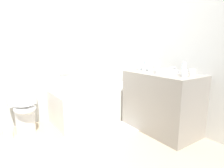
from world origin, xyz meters
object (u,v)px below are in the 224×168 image
object	(u,v)px
sink_basin	(166,72)
water_bottle_3	(141,63)
toilet_paper_roll	(8,134)
sink_faucet	(174,70)
water_bottle_4	(158,66)
toilet	(24,109)
bathtub	(97,102)
water_bottle_1	(151,66)
drinking_glass_2	(192,73)
drinking_glass_0	(185,73)
water_bottle_2	(146,64)
water_bottle_0	(184,69)
bath_mat	(117,130)
drinking_glass_1	(144,68)

from	to	relation	value
sink_basin	water_bottle_3	world-z (taller)	water_bottle_3
sink_basin	water_bottle_3	size ratio (longest dim) A/B	1.34
sink_basin	toilet_paper_roll	size ratio (longest dim) A/B	2.87
sink_faucet	water_bottle_4	world-z (taller)	water_bottle_4
water_bottle_3	toilet	bearing A→B (deg)	158.20
sink_faucet	sink_basin	bearing A→B (deg)	-180.00
bathtub	toilet_paper_roll	xyz separation A→B (m)	(-1.44, 0.03, -0.23)
water_bottle_1	drinking_glass_2	bearing A→B (deg)	-87.71
drinking_glass_0	bathtub	bearing A→B (deg)	108.93
toilet_paper_roll	water_bottle_2	bearing A→B (deg)	-18.10
water_bottle_3	drinking_glass_0	xyz separation A→B (m)	(-0.01, -0.83, -0.07)
water_bottle_4	water_bottle_3	bearing A→B (deg)	104.64
water_bottle_0	water_bottle_1	xyz separation A→B (m)	(-0.02, 0.58, -0.00)
toilet	sink_faucet	world-z (taller)	sink_faucet
sink_basin	drinking_glass_2	distance (m)	0.39
drinking_glass_0	water_bottle_3	bearing A→B (deg)	89.01
water_bottle_0	bath_mat	xyz separation A→B (m)	(-0.58, 0.70, -0.97)
water_bottle_1	water_bottle_3	size ratio (longest dim) A/B	0.78
sink_basin	drinking_glass_0	bearing A→B (deg)	-97.99
water_bottle_0	water_bottle_4	world-z (taller)	water_bottle_0
drinking_glass_0	toilet_paper_roll	xyz separation A→B (m)	(-1.92, 1.44, -0.88)
bath_mat	bathtub	bearing A→B (deg)	87.22
water_bottle_0	water_bottle_4	xyz separation A→B (m)	(0.03, 0.48, -0.00)
toilet	bath_mat	distance (m)	1.43
water_bottle_4	drinking_glass_0	xyz separation A→B (m)	(-0.09, -0.53, -0.04)
sink_basin	sink_faucet	bearing A→B (deg)	0.00
toilet	sink_basin	distance (m)	2.16
sink_faucet	drinking_glass_0	size ratio (longest dim) A/B	1.65
drinking_glass_1	bath_mat	distance (m)	1.07
drinking_glass_2	sink_basin	bearing A→B (deg)	93.27
toilet	toilet_paper_roll	distance (m)	0.40
water_bottle_0	toilet_paper_roll	size ratio (longest dim) A/B	1.71
sink_basin	water_bottle_1	size ratio (longest dim) A/B	1.72
water_bottle_0	toilet_paper_roll	distance (m)	2.58
sink_basin	toilet_paper_roll	bearing A→B (deg)	150.69
water_bottle_1	water_bottle_2	size ratio (longest dim) A/B	0.89
water_bottle_1	drinking_glass_0	world-z (taller)	water_bottle_1
water_bottle_4	drinking_glass_0	size ratio (longest dim) A/B	2.01
water_bottle_1	water_bottle_4	size ratio (longest dim) A/B	1.00
bathtub	water_bottle_0	bearing A→B (deg)	-68.14
toilet	toilet_paper_roll	xyz separation A→B (m)	(-0.24, -0.07, -0.30)
water_bottle_0	drinking_glass_0	world-z (taller)	water_bottle_0
sink_faucet	drinking_glass_1	xyz separation A→B (m)	(-0.23, 0.40, 0.01)
bathtub	water_bottle_3	distance (m)	1.04
sink_faucet	water_bottle_4	bearing A→B (deg)	124.86
drinking_glass_0	toilet_paper_roll	size ratio (longest dim) A/B	0.83
water_bottle_1	bath_mat	bearing A→B (deg)	167.79
toilet	water_bottle_0	distance (m)	2.35
drinking_glass_1	bath_mat	size ratio (longest dim) A/B	0.18
toilet	water_bottle_3	world-z (taller)	water_bottle_3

